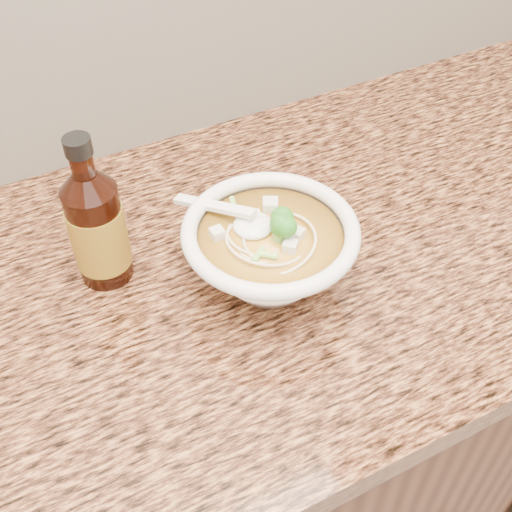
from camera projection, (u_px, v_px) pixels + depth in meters
name	position (u px, v px, depth m)	size (l,w,h in m)	color
cabinet	(190.00, 457.00, 1.17)	(4.00, 0.65, 0.86)	black
counter_slab	(165.00, 296.00, 0.85)	(4.00, 0.68, 0.04)	#A96E3E
soup_bowl	(270.00, 254.00, 0.81)	(0.22, 0.23, 0.12)	white
hot_sauce_bottle	(97.00, 228.00, 0.80)	(0.07, 0.07, 0.21)	black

